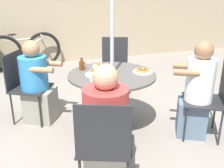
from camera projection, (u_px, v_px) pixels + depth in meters
The scene contains 18 objects.
ground_plane at pixel (112, 126), 3.47m from camera, with size 12.00×12.00×0.00m, color gray.
back_fence at pixel (67, 27), 6.18m from camera, with size 10.00×0.06×1.66m, color tan.
patio_table at pixel (112, 84), 3.26m from camera, with size 1.08×1.08×0.73m.
umbrella_pole at pixel (112, 34), 3.04m from camera, with size 0.05×0.05×2.44m, color #ADADB2.
patio_chair_north at pixel (115, 62), 4.40m from camera, with size 0.59×0.59×0.94m.
patio_chair_east at pixel (24, 82), 3.49m from camera, with size 0.63×0.63×0.94m.
diner_east at pixel (37, 86), 3.47m from camera, with size 0.59×0.54×1.11m.
patio_chair_south at pixel (104, 143), 2.16m from camera, with size 0.60×0.60×0.94m.
diner_south at pixel (106, 132), 2.34m from camera, with size 0.54×0.61×1.16m.
patio_chair_west at pixel (212, 96), 3.08m from camera, with size 0.63×0.63×0.94m.
diner_west at pixel (196, 94), 3.11m from camera, with size 0.53×0.49×1.18m.
pancake_plate_a at pixel (102, 66), 3.48m from camera, with size 0.25×0.25×0.04m.
pancake_plate_b at pixel (143, 71), 3.27m from camera, with size 0.25×0.25×0.05m.
pancake_plate_c at pixel (95, 73), 3.17m from camera, with size 0.25×0.25×0.06m.
syrup_bottle at pixel (82, 65), 3.34m from camera, with size 0.09×0.07×0.16m.
coffee_cup at pixel (106, 75), 3.01m from camera, with size 0.09×0.09×0.10m.
drinking_glass_a at pixel (93, 77), 2.95m from camera, with size 0.08×0.08×0.10m, color silver.
bicycle at pixel (24, 51), 5.75m from camera, with size 1.61×0.46×0.80m.
Camera 1 is at (-0.95, -2.90, 1.76)m, focal length 42.00 mm.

